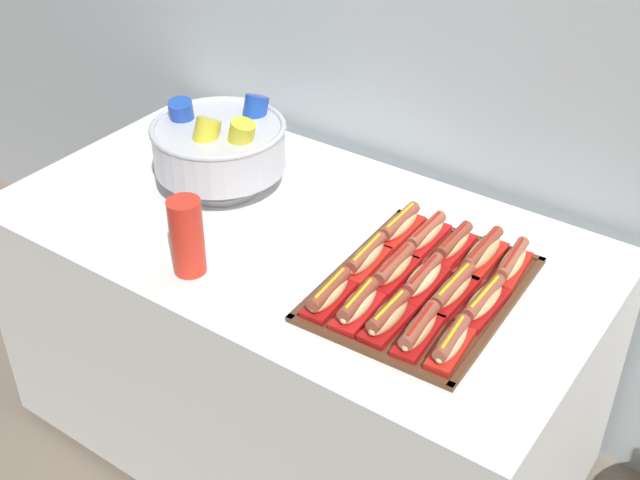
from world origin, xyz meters
The scene contains 20 objects.
ground_plane centered at (0.00, 0.00, 0.00)m, with size 10.00×10.00×0.00m, color #7A6B5B.
buffet_table centered at (0.00, 0.00, 0.41)m, with size 1.58×0.85×0.79m.
serving_tray centered at (0.39, -0.04, 0.79)m, with size 0.43×0.54×0.01m.
hot_dog_0 centered at (0.25, -0.21, 0.82)m, with size 0.07×0.16×0.06m.
hot_dog_1 centered at (0.32, -0.21, 0.83)m, with size 0.08×0.16×0.06m.
hot_dog_2 centered at (0.40, -0.20, 0.83)m, with size 0.06×0.16×0.06m.
hot_dog_3 centered at (0.47, -0.20, 0.82)m, with size 0.07×0.17×0.06m.
hot_dog_4 centered at (0.55, -0.20, 0.82)m, with size 0.07×0.16×0.06m.
hot_dog_5 centered at (0.24, -0.05, 0.83)m, with size 0.07×0.17×0.06m.
hot_dog_6 centered at (0.32, -0.04, 0.82)m, with size 0.07×0.17×0.06m.
hot_dog_7 centered at (0.39, -0.04, 0.82)m, with size 0.07×0.17×0.06m.
hot_dog_8 centered at (0.47, -0.04, 0.82)m, with size 0.06×0.18×0.06m.
hot_dog_9 centered at (0.54, -0.03, 0.82)m, with size 0.06×0.17×0.06m.
hot_dog_10 centered at (0.23, 0.12, 0.82)m, with size 0.07×0.17×0.06m.
hot_dog_11 centered at (0.31, 0.12, 0.82)m, with size 0.06×0.18×0.06m.
hot_dog_12 centered at (0.38, 0.13, 0.82)m, with size 0.06×0.16×0.06m.
hot_dog_13 centered at (0.46, 0.13, 0.83)m, with size 0.07×0.18×0.06m.
hot_dog_14 centered at (0.53, 0.13, 0.83)m, with size 0.07×0.17×0.06m.
punch_bowl centered at (-0.29, 0.05, 0.92)m, with size 0.37×0.37×0.25m.
cup_stack centered at (-0.10, -0.29, 0.89)m, with size 0.08×0.08×0.20m.
Camera 1 is at (1.07, -1.42, 1.98)m, focal length 46.53 mm.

